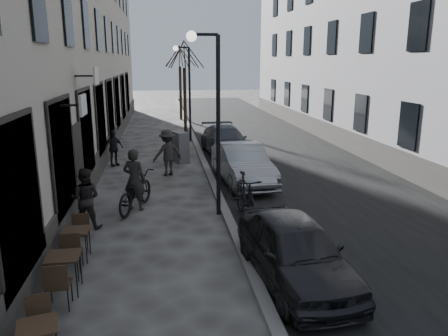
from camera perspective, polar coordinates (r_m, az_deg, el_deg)
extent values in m
cube|color=black|center=(22.94, 5.61, 2.92)|extent=(7.30, 60.00, 0.00)
cube|color=slate|center=(22.36, -3.53, 2.83)|extent=(0.25, 60.00, 0.12)
cylinder|color=black|center=(12.11, -0.75, 5.15)|extent=(0.12, 0.12, 5.00)
cylinder|color=black|center=(11.95, -2.53, 17.04)|extent=(0.70, 0.08, 0.08)
sphere|color=#FFF2CC|center=(11.92, -4.28, 16.78)|extent=(0.28, 0.28, 0.28)
cylinder|color=black|center=(23.99, -4.50, 9.45)|extent=(0.12, 0.12, 5.00)
cylinder|color=black|center=(23.91, -5.48, 15.41)|extent=(0.70, 0.08, 0.08)
sphere|color=#FFF2CC|center=(23.90, -6.35, 15.27)|extent=(0.28, 0.28, 0.28)
cylinder|color=black|center=(27.02, -5.11, 8.76)|extent=(0.20, 0.20, 3.90)
cylinder|color=black|center=(32.99, -5.70, 9.67)|extent=(0.20, 0.20, 3.90)
cube|color=black|center=(7.12, -23.24, -18.46)|extent=(0.67, 0.67, 0.04)
cylinder|color=black|center=(7.49, -21.07, -19.61)|extent=(0.02, 0.02, 0.65)
cube|color=black|center=(8.94, -20.30, -10.77)|extent=(0.64, 0.64, 0.04)
cylinder|color=black|center=(8.93, -22.08, -13.68)|extent=(0.02, 0.02, 0.72)
cylinder|color=black|center=(8.83, -18.69, -13.71)|extent=(0.02, 0.02, 0.72)
cylinder|color=black|center=(9.39, -21.41, -12.24)|extent=(0.02, 0.02, 0.72)
cylinder|color=black|center=(9.29, -18.20, -12.24)|extent=(0.02, 0.02, 0.72)
cube|color=black|center=(10.24, -18.83, -7.76)|extent=(0.58, 0.58, 0.04)
cylinder|color=black|center=(10.21, -20.28, -10.12)|extent=(0.02, 0.02, 0.67)
cylinder|color=black|center=(10.11, -17.54, -10.12)|extent=(0.02, 0.02, 0.67)
cylinder|color=black|center=(10.64, -19.75, -9.07)|extent=(0.02, 0.02, 0.67)
cylinder|color=black|center=(10.56, -17.14, -9.06)|extent=(0.02, 0.02, 0.67)
cube|color=#606062|center=(19.07, -5.77, 2.73)|extent=(0.80, 1.02, 1.35)
imported|color=black|center=(13.20, -11.55, -3.01)|extent=(1.47, 2.29, 1.14)
imported|color=black|center=(13.10, -11.63, -1.50)|extent=(0.79, 0.66, 1.86)
imported|color=black|center=(12.03, -17.66, -3.81)|extent=(0.88, 0.73, 1.64)
imported|color=#2A2725|center=(16.88, -7.40, 2.00)|extent=(1.32, 1.05, 1.79)
imported|color=black|center=(18.90, -14.26, 2.54)|extent=(0.94, 0.81, 1.52)
imported|color=black|center=(8.95, 9.26, -10.53)|extent=(1.92, 4.06, 1.34)
imported|color=gray|center=(15.72, 2.42, 0.51)|extent=(1.83, 4.39, 1.41)
imported|color=#393B43|center=(20.50, 0.19, 3.55)|extent=(2.13, 4.66, 1.32)
imported|color=black|center=(12.10, 2.87, -3.87)|extent=(0.72, 2.20, 1.31)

